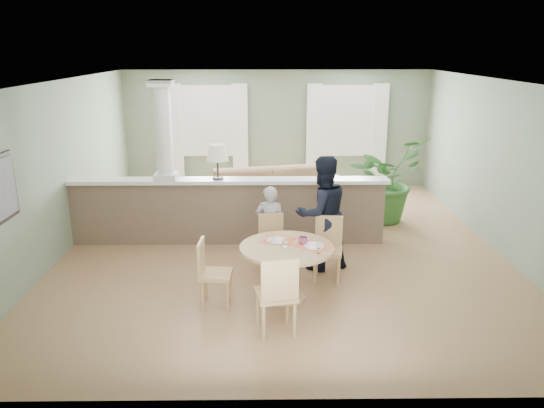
{
  "coord_description": "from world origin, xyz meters",
  "views": [
    {
      "loc": [
        -0.27,
        -8.26,
        3.2
      ],
      "look_at": [
        -0.18,
        -1.0,
        1.03
      ],
      "focal_mm": 35.0,
      "sensor_mm": 36.0,
      "label": 1
    }
  ],
  "objects_px": {
    "sofa": "(275,193)",
    "dining_table": "(287,257)",
    "chair_far_man": "(328,245)",
    "chair_side": "(210,270)",
    "man_person": "(322,213)",
    "chair_far_boy": "(272,241)",
    "child_person": "(270,226)",
    "houseplant": "(386,179)",
    "chair_near": "(277,292)"
  },
  "relations": [
    {
      "from": "chair_near",
      "to": "child_person",
      "type": "xyz_separation_m",
      "value": [
        -0.06,
        2.07,
        0.08
      ]
    },
    {
      "from": "child_person",
      "to": "man_person",
      "type": "bearing_deg",
      "value": 179.95
    },
    {
      "from": "chair_far_boy",
      "to": "man_person",
      "type": "bearing_deg",
      "value": -0.76
    },
    {
      "from": "child_person",
      "to": "man_person",
      "type": "relative_size",
      "value": 0.72
    },
    {
      "from": "sofa",
      "to": "man_person",
      "type": "bearing_deg",
      "value": -88.36
    },
    {
      "from": "man_person",
      "to": "chair_far_boy",
      "type": "bearing_deg",
      "value": -11.07
    },
    {
      "from": "chair_side",
      "to": "man_person",
      "type": "xyz_separation_m",
      "value": [
        1.53,
        1.19,
        0.37
      ]
    },
    {
      "from": "sofa",
      "to": "man_person",
      "type": "height_order",
      "value": "man_person"
    },
    {
      "from": "child_person",
      "to": "chair_side",
      "type": "bearing_deg",
      "value": 68.66
    },
    {
      "from": "sofa",
      "to": "man_person",
      "type": "relative_size",
      "value": 1.75
    },
    {
      "from": "sofa",
      "to": "chair_side",
      "type": "bearing_deg",
      "value": -114.94
    },
    {
      "from": "chair_side",
      "to": "child_person",
      "type": "relative_size",
      "value": 0.71
    },
    {
      "from": "man_person",
      "to": "houseplant",
      "type": "bearing_deg",
      "value": -144.66
    },
    {
      "from": "houseplant",
      "to": "chair_side",
      "type": "relative_size",
      "value": 1.83
    },
    {
      "from": "chair_side",
      "to": "chair_far_boy",
      "type": "bearing_deg",
      "value": -34.73
    },
    {
      "from": "dining_table",
      "to": "chair_far_man",
      "type": "height_order",
      "value": "chair_far_man"
    },
    {
      "from": "sofa",
      "to": "houseplant",
      "type": "height_order",
      "value": "houseplant"
    },
    {
      "from": "man_person",
      "to": "chair_far_man",
      "type": "bearing_deg",
      "value": 76.77
    },
    {
      "from": "sofa",
      "to": "chair_near",
      "type": "distance_m",
      "value": 4.6
    },
    {
      "from": "chair_far_boy",
      "to": "houseplant",
      "type": "bearing_deg",
      "value": 36.15
    },
    {
      "from": "dining_table",
      "to": "chair_far_man",
      "type": "bearing_deg",
      "value": 47.28
    },
    {
      "from": "sofa",
      "to": "chair_side",
      "type": "xyz_separation_m",
      "value": [
        -0.88,
        -3.85,
        0.05
      ]
    },
    {
      "from": "dining_table",
      "to": "chair_far_boy",
      "type": "distance_m",
      "value": 0.9
    },
    {
      "from": "sofa",
      "to": "dining_table",
      "type": "height_order",
      "value": "sofa"
    },
    {
      "from": "chair_near",
      "to": "dining_table",
      "type": "bearing_deg",
      "value": -110.63
    },
    {
      "from": "dining_table",
      "to": "chair_side",
      "type": "height_order",
      "value": "chair_side"
    },
    {
      "from": "chair_near",
      "to": "chair_side",
      "type": "relative_size",
      "value": 1.12
    },
    {
      "from": "chair_far_man",
      "to": "dining_table",
      "type": "bearing_deg",
      "value": -122.73
    },
    {
      "from": "dining_table",
      "to": "child_person",
      "type": "xyz_separation_m",
      "value": [
        -0.21,
        1.14,
        0.03
      ]
    },
    {
      "from": "chair_far_man",
      "to": "child_person",
      "type": "height_order",
      "value": "child_person"
    },
    {
      "from": "sofa",
      "to": "chair_far_man",
      "type": "height_order",
      "value": "chair_far_man"
    },
    {
      "from": "chair_far_boy",
      "to": "chair_near",
      "type": "distance_m",
      "value": 1.8
    },
    {
      "from": "houseplant",
      "to": "sofa",
      "type": "bearing_deg",
      "value": 169.79
    },
    {
      "from": "sofa",
      "to": "houseplant",
      "type": "relative_size",
      "value": 1.87
    },
    {
      "from": "houseplant",
      "to": "chair_near",
      "type": "height_order",
      "value": "houseplant"
    },
    {
      "from": "houseplant",
      "to": "man_person",
      "type": "height_order",
      "value": "man_person"
    },
    {
      "from": "chair_side",
      "to": "chair_far_man",
      "type": "bearing_deg",
      "value": -59.81
    },
    {
      "from": "sofa",
      "to": "houseplant",
      "type": "distance_m",
      "value": 2.15
    },
    {
      "from": "chair_near",
      "to": "child_person",
      "type": "relative_size",
      "value": 0.79
    },
    {
      "from": "chair_far_man",
      "to": "chair_near",
      "type": "bearing_deg",
      "value": -105.56
    },
    {
      "from": "sofa",
      "to": "dining_table",
      "type": "xyz_separation_m",
      "value": [
        0.1,
        -3.68,
        0.15
      ]
    },
    {
      "from": "houseplant",
      "to": "chair_far_boy",
      "type": "xyz_separation_m",
      "value": [
        -2.16,
        -2.43,
        -0.32
      ]
    },
    {
      "from": "chair_side",
      "to": "sofa",
      "type": "bearing_deg",
      "value": -10.21
    },
    {
      "from": "chair_far_man",
      "to": "child_person",
      "type": "bearing_deg",
      "value": 159.14
    },
    {
      "from": "chair_far_boy",
      "to": "sofa",
      "type": "bearing_deg",
      "value": 76.22
    },
    {
      "from": "chair_near",
      "to": "chair_far_man",
      "type": "bearing_deg",
      "value": -126.95
    },
    {
      "from": "chair_far_boy",
      "to": "chair_near",
      "type": "xyz_separation_m",
      "value": [
        0.03,
        -1.8,
        0.07
      ]
    },
    {
      "from": "houseplant",
      "to": "chair_near",
      "type": "relative_size",
      "value": 1.63
    },
    {
      "from": "man_person",
      "to": "chair_side",
      "type": "bearing_deg",
      "value": 15.52
    },
    {
      "from": "sofa",
      "to": "chair_far_boy",
      "type": "xyz_separation_m",
      "value": [
        -0.08,
        -2.8,
        0.04
      ]
    }
  ]
}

